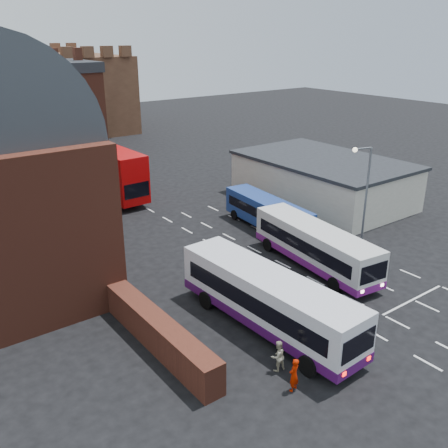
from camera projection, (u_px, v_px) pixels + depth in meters
ground at (322, 305)px, 30.56m from camera, size 180.00×180.00×0.00m
forecourt_wall at (160, 334)px, 26.03m from camera, size 1.20×10.00×1.80m
cream_building at (322, 179)px, 48.60m from camera, size 10.40×16.40×4.25m
brick_terrace at (3, 122)px, 59.54m from camera, size 22.00×10.00×11.00m
castle_keep at (47, 94)px, 80.98m from camera, size 22.00×22.00×12.00m
bus_white_outbound at (268, 297)px, 27.51m from camera, size 3.43×12.20×3.30m
bus_white_inbound at (315, 244)px, 34.86m from camera, size 3.75×11.19×2.99m
bus_blue at (268, 212)px, 41.58m from camera, size 3.12×9.82×2.63m
bus_red_double at (105, 170)px, 49.90m from camera, size 3.49×12.72×5.06m
street_lamp at (364, 189)px, 36.47m from camera, size 1.59×0.62×8.05m
pedestrian_red at (294, 375)px, 23.01m from camera, size 0.71×0.56×1.71m
pedestrian_beige at (278, 356)px, 24.41m from camera, size 0.85×0.69×1.63m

